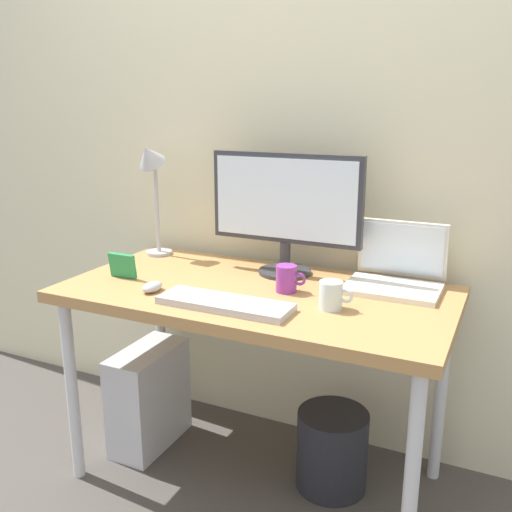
{
  "coord_description": "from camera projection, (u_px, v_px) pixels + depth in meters",
  "views": [
    {
      "loc": [
        0.81,
        -1.71,
        1.39
      ],
      "look_at": [
        0.0,
        0.0,
        0.88
      ],
      "focal_mm": 39.96,
      "sensor_mm": 36.0,
      "label": 1
    }
  ],
  "objects": [
    {
      "name": "desk_lamp",
      "position": [
        151.0,
        173.0,
        2.32
      ],
      "size": [
        0.11,
        0.16,
        0.49
      ],
      "color": "#B2B2B7",
      "rests_on": "desk"
    },
    {
      "name": "computer_tower",
      "position": [
        149.0,
        397.0,
        2.35
      ],
      "size": [
        0.18,
        0.36,
        0.42
      ],
      "primitive_type": "cube",
      "color": "silver",
      "rests_on": "ground_plane"
    },
    {
      "name": "coffee_mug",
      "position": [
        287.0,
        279.0,
        1.95
      ],
      "size": [
        0.11,
        0.07,
        0.09
      ],
      "color": "purple",
      "rests_on": "desk"
    },
    {
      "name": "monitor",
      "position": [
        286.0,
        206.0,
        2.1
      ],
      "size": [
        0.59,
        0.2,
        0.45
      ],
      "color": "#333338",
      "rests_on": "desk"
    },
    {
      "name": "back_wall",
      "position": [
        301.0,
        125.0,
        2.2
      ],
      "size": [
        4.4,
        0.04,
        2.6
      ],
      "primitive_type": "cube",
      "color": "beige",
      "rests_on": "ground_plane"
    },
    {
      "name": "keyboard",
      "position": [
        225.0,
        304.0,
        1.81
      ],
      "size": [
        0.44,
        0.14,
        0.02
      ],
      "primitive_type": "cube",
      "color": "#B2B2B7",
      "rests_on": "desk"
    },
    {
      "name": "laptop",
      "position": [
        396.0,
        271.0,
        2.0
      ],
      "size": [
        0.32,
        0.26,
        0.23
      ],
      "color": "silver",
      "rests_on": "desk"
    },
    {
      "name": "glass_cup",
      "position": [
        331.0,
        295.0,
        1.79
      ],
      "size": [
        0.11,
        0.08,
        0.09
      ],
      "color": "silver",
      "rests_on": "desk"
    },
    {
      "name": "mouse",
      "position": [
        152.0,
        287.0,
        1.96
      ],
      "size": [
        0.06,
        0.09,
        0.03
      ],
      "primitive_type": "ellipsoid",
      "color": "#B2B2B7",
      "rests_on": "desk"
    },
    {
      "name": "wastebasket",
      "position": [
        332.0,
        450.0,
        2.1
      ],
      "size": [
        0.26,
        0.26,
        0.3
      ],
      "primitive_type": "cylinder",
      "color": "#232328",
      "rests_on": "ground_plane"
    },
    {
      "name": "ground_plane",
      "position": [
        256.0,
        475.0,
        2.19
      ],
      "size": [
        6.0,
        6.0,
        0.0
      ],
      "primitive_type": "plane",
      "color": "#4C4742"
    },
    {
      "name": "photo_frame",
      "position": [
        122.0,
        265.0,
        2.1
      ],
      "size": [
        0.11,
        0.03,
        0.09
      ],
      "primitive_type": "cube",
      "rotation": [
        0.12,
        0.0,
        0.0
      ],
      "color": "#268C4C",
      "rests_on": "desk"
    },
    {
      "name": "desk",
      "position": [
        256.0,
        307.0,
        2.01
      ],
      "size": [
        1.35,
        0.69,
        0.76
      ],
      "color": "#B7844C",
      "rests_on": "ground_plane"
    }
  ]
}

